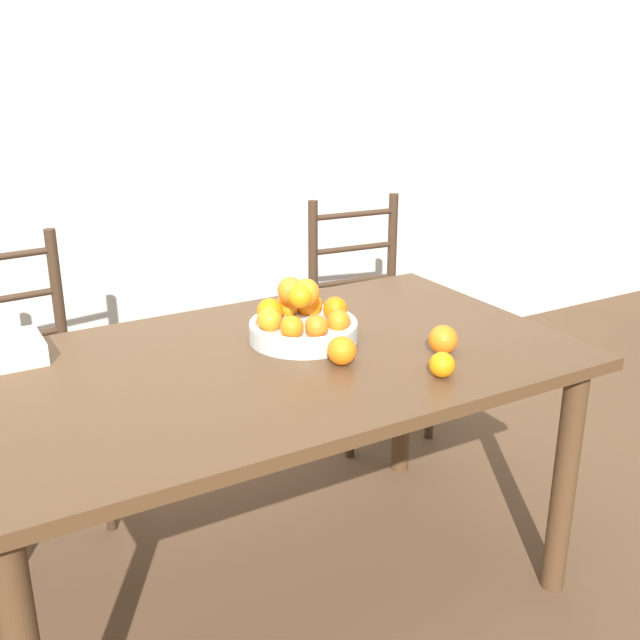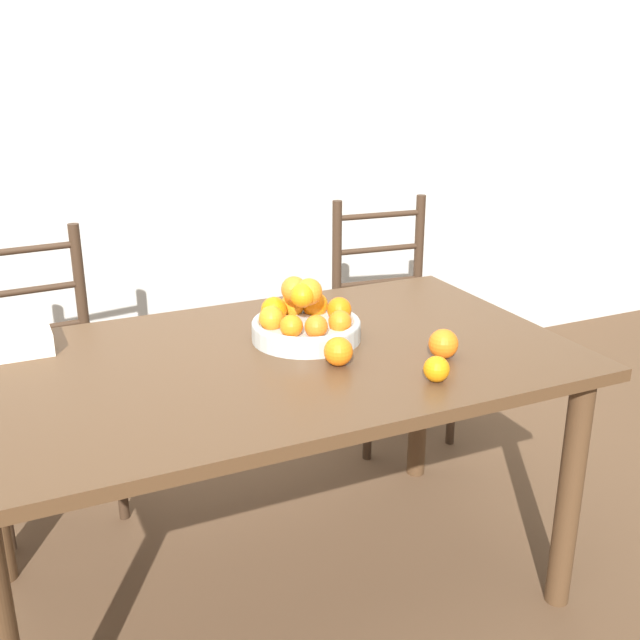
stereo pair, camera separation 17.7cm
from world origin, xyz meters
The scene contains 9 objects.
ground_plane centered at (0.00, 0.00, 0.00)m, with size 12.00×12.00×0.00m, color brown.
wall_back centered at (0.00, 1.52, 1.30)m, with size 8.00×0.06×2.60m.
dining_table centered at (0.00, 0.00, 0.68)m, with size 1.66×0.96×0.78m.
fruit_bowl centered at (0.14, 0.08, 0.83)m, with size 0.31×0.31×0.18m.
orange_loose_0 centered at (0.42, -0.21, 0.82)m, with size 0.08×0.08×0.08m.
orange_loose_1 centered at (0.14, -0.14, 0.81)m, with size 0.08×0.08×0.08m.
orange_loose_2 centered at (0.32, -0.33, 0.81)m, with size 0.07×0.07×0.07m.
chair_left centered at (-0.55, 0.78, 0.48)m, with size 0.45×0.43×0.99m.
chair_right centered at (0.84, 0.78, 0.48)m, with size 0.45×0.44×0.99m.
Camera 1 is at (-0.83, -1.69, 1.55)m, focal length 42.00 mm.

